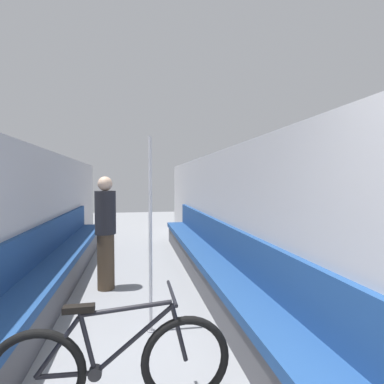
% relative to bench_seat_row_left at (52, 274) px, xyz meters
% --- Properties ---
extents(wall_left, '(0.10, 11.19, 2.07)m').
position_rel_bench_seat_row_left_xyz_m(wall_left, '(-0.26, 0.11, 0.72)').
color(wall_left, '#B2B2B7').
rests_on(wall_left, ground).
extents(wall_right, '(0.10, 11.19, 2.07)m').
position_rel_bench_seat_row_left_xyz_m(wall_right, '(2.48, 0.11, 0.72)').
color(wall_right, '#B2B2B7').
rests_on(wall_right, ground).
extents(bench_seat_row_left, '(0.47, 7.10, 0.97)m').
position_rel_bench_seat_row_left_xyz_m(bench_seat_row_left, '(0.00, 0.00, 0.00)').
color(bench_seat_row_left, '#4C4C51').
rests_on(bench_seat_row_left, ground).
extents(bench_seat_row_right, '(0.47, 7.10, 0.97)m').
position_rel_bench_seat_row_left_xyz_m(bench_seat_row_right, '(2.22, 0.00, 0.00)').
color(bench_seat_row_right, '#4C4C51').
rests_on(bench_seat_row_right, ground).
extents(bicycle, '(1.62, 0.46, 0.82)m').
position_rel_bench_seat_row_left_xyz_m(bicycle, '(0.96, -2.26, 0.02)').
color(bicycle, black).
rests_on(bicycle, ground).
extents(grab_pole_near, '(0.08, 0.08, 2.05)m').
position_rel_bench_seat_row_left_xyz_m(grab_pole_near, '(1.27, -1.18, 0.68)').
color(grab_pole_near, gray).
rests_on(grab_pole_near, ground).
extents(passenger_standing, '(0.30, 0.30, 1.65)m').
position_rel_bench_seat_row_left_xyz_m(passenger_standing, '(0.69, 0.20, 0.53)').
color(passenger_standing, '#473828').
rests_on(passenger_standing, ground).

